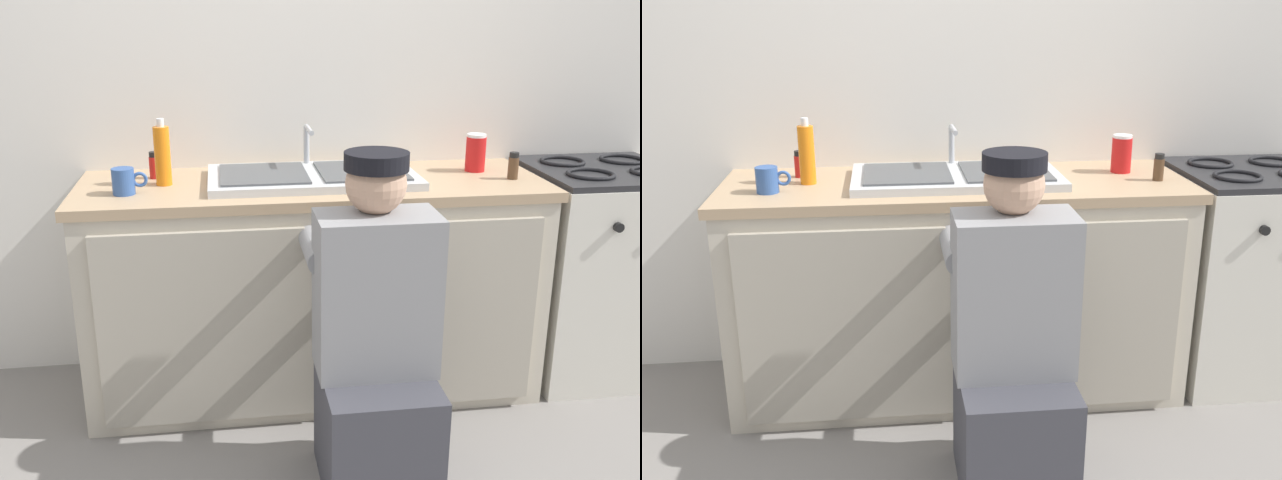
# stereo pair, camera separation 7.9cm
# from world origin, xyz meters

# --- Properties ---
(ground_plane) EXTENTS (12.00, 12.00, 0.00)m
(ground_plane) POSITION_xyz_m (0.00, 0.00, 0.00)
(ground_plane) COLOR gray
(back_wall) EXTENTS (6.00, 0.10, 2.50)m
(back_wall) POSITION_xyz_m (0.00, 0.65, 1.25)
(back_wall) COLOR silver
(back_wall) RESTS_ON ground_plane
(counter_cabinet) EXTENTS (1.76, 0.62, 0.84)m
(counter_cabinet) POSITION_xyz_m (0.00, 0.29, 0.42)
(counter_cabinet) COLOR beige
(counter_cabinet) RESTS_ON ground_plane
(countertop) EXTENTS (1.80, 0.62, 0.04)m
(countertop) POSITION_xyz_m (0.00, 0.30, 0.86)
(countertop) COLOR tan
(countertop) RESTS_ON counter_cabinet
(sink_double_basin) EXTENTS (0.80, 0.44, 0.19)m
(sink_double_basin) POSITION_xyz_m (0.00, 0.30, 0.89)
(sink_double_basin) COLOR silver
(sink_double_basin) RESTS_ON countertop
(stove_range) EXTENTS (0.60, 0.62, 0.90)m
(stove_range) POSITION_xyz_m (1.21, 0.30, 0.45)
(stove_range) COLOR silver
(stove_range) RESTS_ON ground_plane
(plumber_person) EXTENTS (0.42, 0.61, 1.10)m
(plumber_person) POSITION_xyz_m (0.12, -0.35, 0.46)
(plumber_person) COLOR #3F3F47
(plumber_person) RESTS_ON ground_plane
(soda_cup_red) EXTENTS (0.08, 0.08, 0.15)m
(soda_cup_red) POSITION_xyz_m (0.68, 0.38, 0.95)
(soda_cup_red) COLOR red
(soda_cup_red) RESTS_ON countertop
(spice_bottle_red) EXTENTS (0.04, 0.04, 0.10)m
(spice_bottle_red) POSITION_xyz_m (-0.61, 0.43, 0.93)
(spice_bottle_red) COLOR red
(spice_bottle_red) RESTS_ON countertop
(soap_bottle_orange) EXTENTS (0.06, 0.06, 0.25)m
(soap_bottle_orange) POSITION_xyz_m (-0.56, 0.32, 0.99)
(soap_bottle_orange) COLOR orange
(soap_bottle_orange) RESTS_ON countertop
(spice_bottle_pepper) EXTENTS (0.04, 0.04, 0.10)m
(spice_bottle_pepper) POSITION_xyz_m (0.78, 0.22, 0.93)
(spice_bottle_pepper) COLOR #513823
(spice_bottle_pepper) RESTS_ON countertop
(coffee_mug) EXTENTS (0.13, 0.08, 0.09)m
(coffee_mug) POSITION_xyz_m (-0.69, 0.20, 0.92)
(coffee_mug) COLOR #335699
(coffee_mug) RESTS_ON countertop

